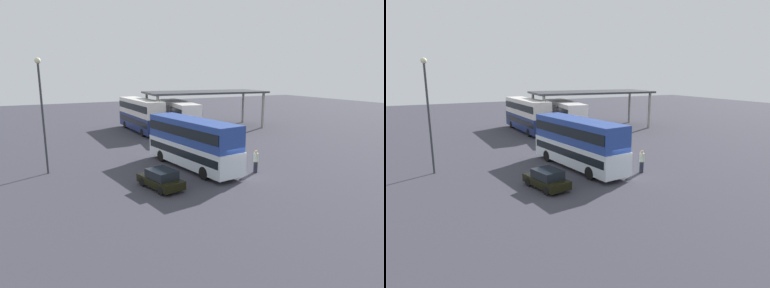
# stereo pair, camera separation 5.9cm
# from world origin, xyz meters

# --- Properties ---
(ground_plane) EXTENTS (140.00, 140.00, 0.00)m
(ground_plane) POSITION_xyz_m (0.00, 0.00, 0.00)
(ground_plane) COLOR #373640
(double_decker_main) EXTENTS (3.81, 10.43, 4.06)m
(double_decker_main) POSITION_xyz_m (-1.40, 3.98, 2.23)
(double_decker_main) COLOR silver
(double_decker_main) RESTS_ON ground_plane
(parked_hatchback) EXTENTS (2.36, 3.90, 1.35)m
(parked_hatchback) POSITION_xyz_m (-5.62, 0.41, 0.67)
(parked_hatchback) COLOR black
(parked_hatchback) RESTS_ON ground_plane
(double_decker_near_canopy) EXTENTS (2.67, 11.52, 4.30)m
(double_decker_near_canopy) POSITION_xyz_m (0.47, 22.40, 2.36)
(double_decker_near_canopy) COLOR navy
(double_decker_near_canopy) RESTS_ON ground_plane
(double_decker_mid_row) EXTENTS (3.97, 11.08, 4.09)m
(double_decker_mid_row) POSITION_xyz_m (4.43, 19.06, 2.25)
(double_decker_mid_row) COLOR navy
(double_decker_mid_row) RESTS_ON ground_plane
(depot_canopy) EXTENTS (17.21, 8.33, 5.18)m
(depot_canopy) POSITION_xyz_m (9.47, 20.88, 4.84)
(depot_canopy) COLOR #33353A
(depot_canopy) RESTS_ON ground_plane
(lamppost_tall) EXTENTS (0.44, 0.44, 8.83)m
(lamppost_tall) POSITION_xyz_m (-12.20, 7.70, 5.47)
(lamppost_tall) COLOR #33353A
(lamppost_tall) RESTS_ON ground_plane
(pedestrian_waiting) EXTENTS (0.38, 0.38, 1.83)m
(pedestrian_waiting) POSITION_xyz_m (2.42, 0.41, 0.92)
(pedestrian_waiting) COLOR #262633
(pedestrian_waiting) RESTS_ON ground_plane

